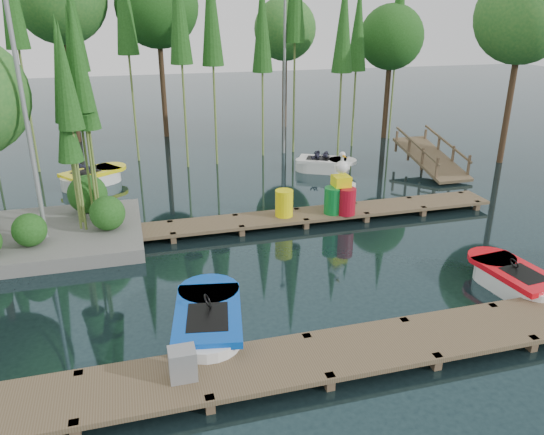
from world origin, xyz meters
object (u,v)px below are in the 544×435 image
object	(u,v)px
boat_blue	(209,324)
yellow_barrel	(284,203)
boat_yellow_far	(92,178)
drum_cluster	(342,195)
island	(2,134)
boat_red	(514,280)
utility_cabinet	(183,364)

from	to	relation	value
boat_blue	yellow_barrel	size ratio (longest dim) A/B	3.77
boat_yellow_far	drum_cluster	bearing A→B (deg)	-52.10
island	boat_red	bearing A→B (deg)	-27.69
island	utility_cabinet	bearing A→B (deg)	-64.05
boat_blue	drum_cluster	world-z (taller)	drum_cluster
boat_blue	utility_cabinet	bearing A→B (deg)	-103.46
utility_cabinet	island	bearing A→B (deg)	115.95
boat_blue	drum_cluster	bearing A→B (deg)	55.99
boat_red	boat_yellow_far	bearing A→B (deg)	125.52
boat_yellow_far	utility_cabinet	world-z (taller)	boat_yellow_far
yellow_barrel	drum_cluster	bearing A→B (deg)	-4.68
island	utility_cabinet	size ratio (longest dim) A/B	11.71
drum_cluster	island	bearing A→B (deg)	174.39
boat_blue	yellow_barrel	bearing A→B (deg)	69.16
boat_yellow_far	utility_cabinet	size ratio (longest dim) A/B	5.01
boat_yellow_far	utility_cabinet	distance (m)	13.02
utility_cabinet	yellow_barrel	world-z (taller)	yellow_barrel
utility_cabinet	yellow_barrel	bearing A→B (deg)	60.54
island	boat_blue	xyz separation A→B (m)	(4.49, -6.19, -2.90)
island	boat_yellow_far	world-z (taller)	island
boat_blue	boat_yellow_far	bearing A→B (deg)	113.58
utility_cabinet	yellow_barrel	distance (m)	8.04
boat_yellow_far	yellow_barrel	bearing A→B (deg)	-59.09
yellow_barrel	utility_cabinet	bearing A→B (deg)	-119.46
boat_red	utility_cabinet	distance (m)	8.25
utility_cabinet	yellow_barrel	size ratio (longest dim) A/B	0.69
boat_red	boat_yellow_far	size ratio (longest dim) A/B	0.93
drum_cluster	boat_red	bearing A→B (deg)	-66.66
boat_blue	utility_cabinet	size ratio (longest dim) A/B	5.45
utility_cabinet	boat_blue	bearing A→B (deg)	66.32
island	boat_blue	bearing A→B (deg)	-54.05
boat_red	yellow_barrel	xyz separation A→B (m)	(-4.14, 5.45, 0.47)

